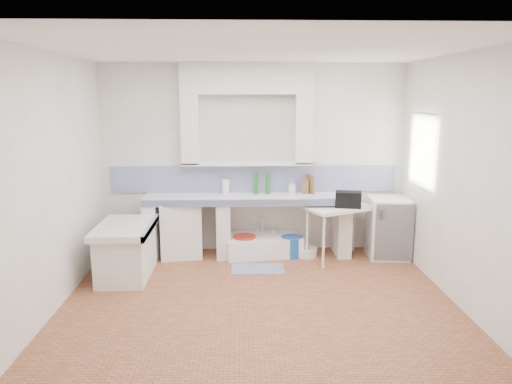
{
  "coord_description": "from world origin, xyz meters",
  "views": [
    {
      "loc": [
        -0.21,
        -5.09,
        2.35
      ],
      "look_at": [
        0.0,
        1.0,
        1.1
      ],
      "focal_mm": 33.45,
      "sensor_mm": 36.0,
      "label": 1
    }
  ],
  "objects_px": {
    "side_table": "(340,233)",
    "stove": "(180,228)",
    "fridge": "(388,227)",
    "sink": "(263,246)"
  },
  "relations": [
    {
      "from": "fridge",
      "to": "side_table",
      "type": "bearing_deg",
      "value": -166.96
    },
    {
      "from": "sink",
      "to": "stove",
      "type": "bearing_deg",
      "value": 170.95
    },
    {
      "from": "side_table",
      "to": "stove",
      "type": "bearing_deg",
      "value": 149.66
    },
    {
      "from": "sink",
      "to": "side_table",
      "type": "height_order",
      "value": "side_table"
    },
    {
      "from": "sink",
      "to": "fridge",
      "type": "bearing_deg",
      "value": -12.55
    },
    {
      "from": "stove",
      "to": "side_table",
      "type": "height_order",
      "value": "stove"
    },
    {
      "from": "sink",
      "to": "fridge",
      "type": "distance_m",
      "value": 1.86
    },
    {
      "from": "stove",
      "to": "sink",
      "type": "xyz_separation_m",
      "value": [
        1.22,
        -0.01,
        -0.28
      ]
    },
    {
      "from": "side_table",
      "to": "fridge",
      "type": "distance_m",
      "value": 0.75
    },
    {
      "from": "side_table",
      "to": "fridge",
      "type": "bearing_deg",
      "value": -16.24
    }
  ]
}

